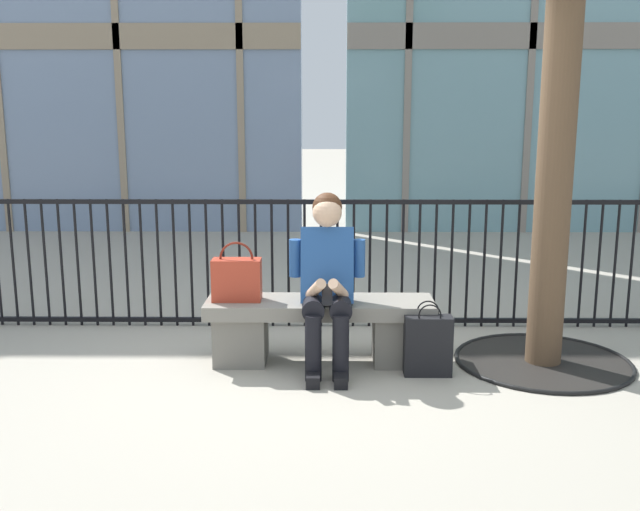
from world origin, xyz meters
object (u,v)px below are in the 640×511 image
at_px(shopping_bag, 428,345).
at_px(handbag_on_bench, 237,279).
at_px(stone_bench, 320,325).
at_px(seated_person_with_phone, 327,277).

bearing_deg(shopping_bag, handbag_on_bench, 169.22).
bearing_deg(stone_bench, shopping_bag, -19.56).
xyz_separation_m(handbag_on_bench, shopping_bag, (1.31, -0.25, -0.40)).
relative_size(stone_bench, seated_person_with_phone, 1.32).
distance_m(stone_bench, seated_person_with_phone, 0.40).
bearing_deg(stone_bench, seated_person_with_phone, -68.51).
bearing_deg(seated_person_with_phone, handbag_on_bench, 169.34).
height_order(handbag_on_bench, shopping_bag, handbag_on_bench).
xyz_separation_m(stone_bench, handbag_on_bench, (-0.58, -0.01, 0.33)).
height_order(seated_person_with_phone, handbag_on_bench, seated_person_with_phone).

